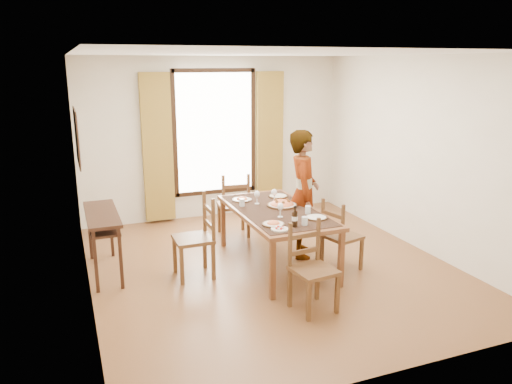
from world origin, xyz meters
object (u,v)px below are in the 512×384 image
object	(u,v)px
pasta_platter	(282,202)
console_table	(102,221)
dining_table	(276,214)
man	(303,194)

from	to	relation	value
pasta_platter	console_table	bearing A→B (deg)	169.52
dining_table	man	world-z (taller)	man
dining_table	man	distance (m)	0.54
console_table	pasta_platter	size ratio (longest dim) A/B	3.00
dining_table	console_table	bearing A→B (deg)	165.81
console_table	man	xyz separation A→B (m)	(2.60, -0.35, 0.19)
console_table	dining_table	xyz separation A→B (m)	(2.13, -0.54, 0.01)
console_table	man	size ratio (longest dim) A/B	0.69
dining_table	pasta_platter	world-z (taller)	pasta_platter
man	dining_table	bearing A→B (deg)	135.70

